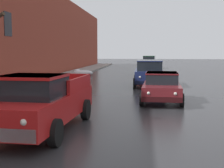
{
  "coord_description": "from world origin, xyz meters",
  "views": [
    {
      "loc": [
        1.48,
        0.68,
        2.42
      ],
      "look_at": [
        0.24,
        11.91,
        1.2
      ],
      "focal_mm": 48.42,
      "sensor_mm": 36.0,
      "label": 1
    }
  ],
  "objects": [
    {
      "name": "snow_bank_mid_block_left",
      "position": [
        -4.91,
        30.55,
        0.29
      ],
      "size": [
        2.06,
        0.96,
        0.65
      ],
      "color": "white",
      "rests_on": "ground"
    },
    {
      "name": "left_sidewalk_slab",
      "position": [
        -6.13,
        18.0,
        0.08
      ],
      "size": [
        2.66,
        80.0,
        0.15
      ],
      "primitive_type": "cube",
      "color": "gray",
      "rests_on": "ground"
    },
    {
      "name": "sedan_white_queued_behind_truck",
      "position": [
        1.72,
        37.51,
        0.75
      ],
      "size": [
        2.18,
        4.54,
        1.42
      ],
      "color": "silver",
      "rests_on": "ground"
    },
    {
      "name": "sedan_maroon_parked_kerbside_close",
      "position": [
        2.27,
        15.27,
        0.75
      ],
      "size": [
        2.06,
        3.99,
        1.42
      ],
      "color": "maroon",
      "rests_on": "ground"
    },
    {
      "name": "suv_darkblue_parked_kerbside_mid",
      "position": [
        1.74,
        21.98,
        0.99
      ],
      "size": [
        2.17,
        4.68,
        1.82
      ],
      "color": "navy",
      "rests_on": "ground"
    },
    {
      "name": "pickup_truck_red_approaching_near_lane",
      "position": [
        -1.68,
        9.49,
        0.88
      ],
      "size": [
        2.36,
        5.36,
        1.76
      ],
      "color": "red",
      "rests_on": "ground"
    },
    {
      "name": "suv_green_at_far_intersection",
      "position": [
        2.03,
        43.9,
        0.99
      ],
      "size": [
        2.26,
        4.51,
        1.82
      ],
      "color": "#1E5633",
      "rests_on": "ground"
    },
    {
      "name": "sedan_red_parked_far_down_block",
      "position": [
        1.61,
        29.66,
        0.75
      ],
      "size": [
        2.01,
        4.02,
        1.42
      ],
      "color": "red",
      "rests_on": "ground"
    }
  ]
}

